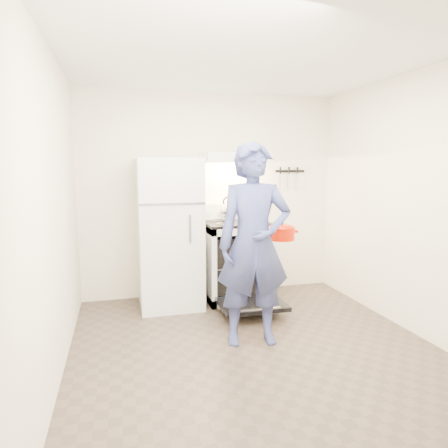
# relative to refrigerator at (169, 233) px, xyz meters

# --- Properties ---
(floor) EXTENTS (3.60, 3.60, 0.00)m
(floor) POSITION_rel_refrigerator_xyz_m (0.58, -1.45, -0.85)
(floor) COLOR #4A3C32
(floor) RESTS_ON ground
(back_wall) EXTENTS (3.20, 0.02, 2.50)m
(back_wall) POSITION_rel_refrigerator_xyz_m (0.58, 0.35, 0.40)
(back_wall) COLOR #F3EACE
(back_wall) RESTS_ON ground
(refrigerator) EXTENTS (0.70, 0.70, 1.70)m
(refrigerator) POSITION_rel_refrigerator_xyz_m (0.00, 0.00, 0.00)
(refrigerator) COLOR white
(refrigerator) RESTS_ON floor
(stove_body) EXTENTS (0.76, 0.65, 0.92)m
(stove_body) POSITION_rel_refrigerator_xyz_m (0.81, 0.02, -0.39)
(stove_body) COLOR white
(stove_body) RESTS_ON floor
(cooktop) EXTENTS (0.76, 0.65, 0.03)m
(cooktop) POSITION_rel_refrigerator_xyz_m (0.81, 0.02, 0.09)
(cooktop) COLOR black
(cooktop) RESTS_ON stove_body
(backsplash) EXTENTS (0.76, 0.07, 0.20)m
(backsplash) POSITION_rel_refrigerator_xyz_m (0.81, 0.31, 0.20)
(backsplash) COLOR white
(backsplash) RESTS_ON cooktop
(oven_door) EXTENTS (0.70, 0.54, 0.04)m
(oven_door) POSITION_rel_refrigerator_xyz_m (0.81, -0.57, -0.72)
(oven_door) COLOR black
(oven_door) RESTS_ON floor
(oven_rack) EXTENTS (0.60, 0.52, 0.01)m
(oven_rack) POSITION_rel_refrigerator_xyz_m (0.81, 0.02, -0.41)
(oven_rack) COLOR slate
(oven_rack) RESTS_ON stove_body
(range_hood) EXTENTS (0.76, 0.50, 0.12)m
(range_hood) POSITION_rel_refrigerator_xyz_m (0.81, 0.10, 0.86)
(range_hood) COLOR white
(range_hood) RESTS_ON back_wall
(knife_strip) EXTENTS (0.40, 0.02, 0.03)m
(knife_strip) POSITION_rel_refrigerator_xyz_m (1.63, 0.33, 0.70)
(knife_strip) COLOR black
(knife_strip) RESTS_ON back_wall
(pizza_stone) EXTENTS (0.36, 0.36, 0.02)m
(pizza_stone) POSITION_rel_refrigerator_xyz_m (0.84, -0.03, -0.40)
(pizza_stone) COLOR #8B7050
(pizza_stone) RESTS_ON oven_rack
(tea_kettle) EXTENTS (0.24, 0.20, 0.30)m
(tea_kettle) POSITION_rel_refrigerator_xyz_m (0.74, 0.14, 0.25)
(tea_kettle) COLOR silver
(tea_kettle) RESTS_ON cooktop
(utensil_jar) EXTENTS (0.09, 0.09, 0.13)m
(utensil_jar) POSITION_rel_refrigerator_xyz_m (1.04, -0.15, 0.20)
(utensil_jar) COLOR silver
(utensil_jar) RESTS_ON cooktop
(person) EXTENTS (0.71, 0.52, 1.82)m
(person) POSITION_rel_refrigerator_xyz_m (0.61, -1.19, 0.06)
(person) COLOR navy
(person) RESTS_ON floor
(dutch_oven) EXTENTS (0.33, 0.26, 0.22)m
(dutch_oven) POSITION_rel_refrigerator_xyz_m (1.00, -0.90, 0.10)
(dutch_oven) COLOR red
(dutch_oven) RESTS_ON person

